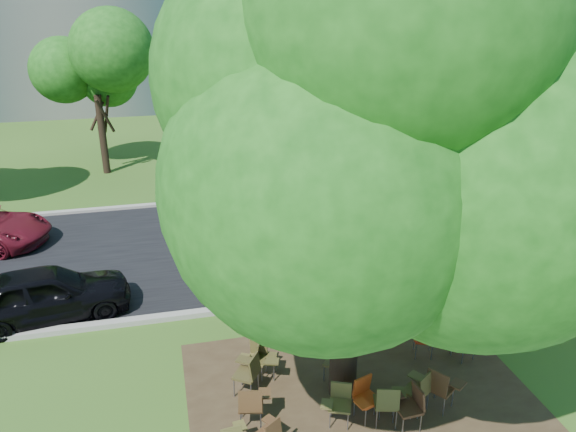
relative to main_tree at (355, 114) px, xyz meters
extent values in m
plane|color=#2B4C18|center=(-0.66, 0.68, -5.84)|extent=(160.00, 160.00, 0.00)
cube|color=#382819|center=(0.34, 0.18, -5.82)|extent=(7.00, 4.50, 0.03)
cube|color=black|center=(-0.66, 7.68, -5.82)|extent=(80.00, 8.00, 0.04)
cube|color=gray|center=(-0.66, 3.68, -5.77)|extent=(80.00, 0.25, 0.14)
cube|color=gray|center=(-0.66, 11.78, -5.77)|extent=(80.00, 0.25, 0.14)
cylinder|color=black|center=(-5.66, 16.68, -4.09)|extent=(0.32, 0.32, 3.50)
sphere|color=#185212|center=(-5.66, 16.68, -1.62)|extent=(4.80, 4.80, 4.80)
cylinder|color=black|center=(7.34, 14.68, -3.74)|extent=(0.38, 0.38, 4.20)
sphere|color=#185212|center=(7.34, 14.68, -0.80)|extent=(5.60, 5.60, 5.60)
cylinder|color=black|center=(15.34, 13.68, -4.04)|extent=(0.34, 0.34, 3.60)
sphere|color=#185212|center=(15.34, 13.68, -1.49)|extent=(5.00, 5.00, 5.00)
cylinder|color=black|center=(0.00, 0.00, -3.45)|extent=(0.56, 0.56, 4.77)
sphere|color=#185212|center=(0.00, 0.00, 0.01)|extent=(7.20, 7.20, 7.20)
cube|color=#FDBF08|center=(6.14, 4.68, -3.98)|extent=(11.72, 3.67, 2.57)
cube|color=black|center=(6.46, 4.66, -3.69)|extent=(11.10, 3.65, 0.63)
cube|color=#FDBF08|center=(-0.26, 5.27, -4.79)|extent=(1.57, 2.42, 1.00)
cube|color=black|center=(6.14, 4.68, -4.63)|extent=(11.75, 3.70, 0.08)
cube|color=black|center=(6.14, 4.68, -5.02)|extent=(11.75, 3.70, 0.08)
cylinder|color=black|center=(0.07, 3.93, -5.32)|extent=(1.07, 0.41, 1.05)
cylinder|color=black|center=(0.31, 6.54, -5.32)|extent=(1.07, 0.41, 1.05)
cylinder|color=black|center=(9.29, 5.71, -5.32)|extent=(1.07, 0.41, 1.05)
cube|color=brown|center=(-2.28, -1.02, -5.30)|extent=(0.24, 0.29, 0.03)
cube|color=#482F19|center=(-1.99, -0.47, -5.34)|extent=(0.54, 0.52, 0.06)
cube|color=#482F19|center=(-2.03, -0.67, -5.10)|extent=(0.45, 0.19, 0.44)
cube|color=#482F19|center=(-1.70, -0.38, -5.21)|extent=(0.30, 0.35, 0.03)
cylinder|color=slate|center=(-2.13, -0.25, -5.59)|extent=(0.03, 0.03, 0.50)
cylinder|color=slate|center=(-1.84, -0.70, -5.59)|extent=(0.03, 0.03, 0.50)
cube|color=#4A2F1A|center=(-1.74, -1.37, -5.21)|extent=(0.36, 0.28, 0.37)
cube|color=#4A2F1A|center=(-1.72, -1.00, -5.31)|extent=(0.32, 0.33, 0.03)
cube|color=brown|center=(-0.33, -0.84, -5.39)|extent=(0.54, 0.53, 0.05)
cube|color=brown|center=(-0.26, -0.67, -5.17)|extent=(0.40, 0.24, 0.40)
cube|color=brown|center=(-0.61, -0.87, -5.27)|extent=(0.31, 0.34, 0.03)
cylinder|color=slate|center=(-0.24, -1.06, -5.62)|extent=(0.02, 0.02, 0.45)
cylinder|color=slate|center=(-0.42, -0.61, -5.62)|extent=(0.02, 0.02, 0.45)
cube|color=#46441E|center=(0.53, -1.00, -5.35)|extent=(0.55, 0.54, 0.05)
cube|color=#46441E|center=(0.48, -1.19, -5.12)|extent=(0.44, 0.21, 0.43)
cube|color=#46441E|center=(0.82, -0.92, -5.22)|extent=(0.31, 0.35, 0.03)
cylinder|color=slate|center=(0.40, -0.78, -5.60)|extent=(0.03, 0.03, 0.49)
cylinder|color=slate|center=(0.66, -1.23, -5.60)|extent=(0.03, 0.03, 0.49)
cube|color=#C24314|center=(0.23, -0.81, -5.38)|extent=(0.54, 0.52, 0.05)
cube|color=#C24314|center=(0.17, -0.64, -5.16)|extent=(0.42, 0.22, 0.41)
cube|color=#C24314|center=(0.04, -1.02, -5.26)|extent=(0.30, 0.34, 0.03)
cylinder|color=slate|center=(0.45, -0.92, -5.61)|extent=(0.02, 0.02, 0.46)
cylinder|color=slate|center=(0.01, -0.70, -5.61)|extent=(0.02, 0.02, 0.46)
cube|color=#482919|center=(0.87, -1.24, -5.35)|extent=(0.46, 0.48, 0.05)
cube|color=#482919|center=(1.07, -1.23, -5.11)|extent=(0.13, 0.44, 0.44)
cube|color=#482919|center=(0.71, -0.99, -5.22)|extent=(0.32, 0.26, 0.03)
cylinder|color=slate|center=(0.70, -1.44, -5.59)|extent=(0.03, 0.03, 0.49)
cylinder|color=slate|center=(1.05, -1.05, -5.59)|extent=(0.03, 0.03, 0.49)
cube|color=#462B19|center=(1.74, -0.86, -5.34)|extent=(0.63, 0.64, 0.06)
cube|color=#462B19|center=(1.58, -0.98, -5.09)|extent=(0.35, 0.42, 0.45)
cube|color=#462B19|center=(2.03, -0.99, -5.20)|extent=(0.40, 0.38, 0.03)
cylinder|color=slate|center=(1.79, -0.59, -5.59)|extent=(0.03, 0.03, 0.50)
cylinder|color=slate|center=(1.70, -1.12, -5.59)|extent=(0.03, 0.03, 0.50)
cube|color=#413A1C|center=(-1.93, 0.44, -5.34)|extent=(0.62, 0.63, 0.06)
cube|color=#413A1C|center=(-1.77, 0.33, -5.10)|extent=(0.33, 0.43, 0.44)
cube|color=#413A1C|center=(-1.92, 0.74, -5.21)|extent=(0.39, 0.37, 0.03)
cylinder|color=slate|center=(-2.19, 0.38, -5.59)|extent=(0.03, 0.03, 0.50)
cylinder|color=slate|center=(-1.67, 0.49, -5.59)|extent=(0.03, 0.03, 0.50)
cube|color=brown|center=(-1.62, 0.94, -5.41)|extent=(0.53, 0.53, 0.05)
cube|color=brown|center=(-1.54, 1.10, -5.20)|extent=(0.38, 0.26, 0.39)
cube|color=brown|center=(-1.89, 0.93, -5.29)|extent=(0.31, 0.34, 0.03)
cylinder|color=slate|center=(-1.56, 0.72, -5.62)|extent=(0.02, 0.02, 0.43)
cylinder|color=slate|center=(-1.69, 1.16, -5.62)|extent=(0.02, 0.02, 0.43)
cube|color=#443F1D|center=(-1.41, 0.90, -5.37)|extent=(0.53, 0.54, 0.05)
cube|color=#443F1D|center=(-1.59, 0.96, -5.15)|extent=(0.23, 0.42, 0.42)
cube|color=#443F1D|center=(-1.35, 0.62, -5.25)|extent=(0.35, 0.31, 0.03)
cylinder|color=slate|center=(-1.19, 1.01, -5.61)|extent=(0.02, 0.02, 0.47)
cylinder|color=slate|center=(-1.63, 0.79, -5.61)|extent=(0.02, 0.02, 0.47)
cube|color=#473F1E|center=(-0.02, 0.46, -5.40)|extent=(0.57, 0.57, 0.05)
cube|color=#473F1E|center=(0.11, 0.34, -5.18)|extent=(0.33, 0.36, 0.39)
cube|color=#473F1E|center=(0.03, 0.73, -5.28)|extent=(0.35, 0.34, 0.03)
cylinder|color=slate|center=(-0.26, 0.45, -5.62)|extent=(0.02, 0.02, 0.44)
cylinder|color=slate|center=(0.21, 0.48, -5.62)|extent=(0.02, 0.02, 0.44)
cube|color=#AE2D12|center=(2.19, 0.81, -5.37)|extent=(0.53, 0.55, 0.05)
cube|color=#AE2D12|center=(2.01, 0.87, -5.14)|extent=(0.23, 0.42, 0.42)
cube|color=#AE2D12|center=(2.25, 0.52, -5.25)|extent=(0.35, 0.31, 0.03)
cylinder|color=slate|center=(2.42, 0.92, -5.61)|extent=(0.02, 0.02, 0.47)
cylinder|color=slate|center=(1.97, 0.70, -5.61)|extent=(0.02, 0.02, 0.47)
cube|color=#43381D|center=(3.01, 0.49, -5.39)|extent=(0.51, 0.49, 0.05)
cube|color=#43381D|center=(3.06, 0.32, -5.17)|extent=(0.41, 0.19, 0.40)
cube|color=#43381D|center=(3.21, 0.68, -5.27)|extent=(0.28, 0.33, 0.03)
cylinder|color=slate|center=(2.81, 0.61, -5.62)|extent=(0.02, 0.02, 0.45)
cylinder|color=slate|center=(3.22, 0.37, -5.62)|extent=(0.02, 0.02, 0.45)
cube|color=#4D4521|center=(1.23, -0.82, -5.36)|extent=(0.61, 0.61, 0.05)
cube|color=#4D4521|center=(1.34, -0.98, -5.12)|extent=(0.41, 0.32, 0.43)
cube|color=#4D4521|center=(1.36, -0.55, -5.23)|extent=(0.36, 0.38, 0.03)
cylinder|color=slate|center=(0.98, -0.77, -5.60)|extent=(0.03, 0.03, 0.48)
cylinder|color=slate|center=(1.48, -0.87, -5.60)|extent=(0.03, 0.03, 0.48)
imported|color=black|center=(-6.34, 4.48, -5.15)|extent=(4.26, 2.23, 1.38)
camera|label=1|loc=(-3.25, -8.88, 1.99)|focal=35.00mm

